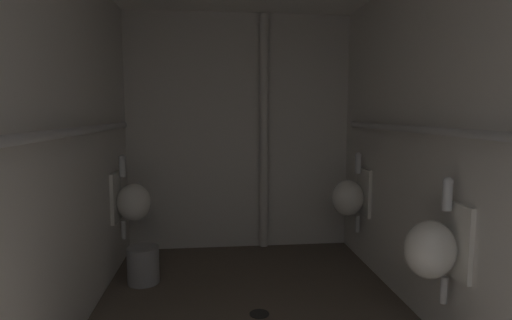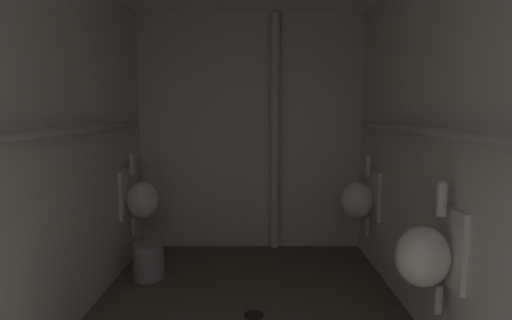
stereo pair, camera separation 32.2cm
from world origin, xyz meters
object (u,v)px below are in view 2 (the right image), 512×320
(urinal_left_mid, at_px, (139,199))
(standpipe_back_wall, at_px, (273,133))
(urinal_right_mid, at_px, (425,254))
(waste_bin, at_px, (147,261))
(floor_drain, at_px, (252,314))
(urinal_right_far, at_px, (358,199))

(urinal_left_mid, xyz_separation_m, standpipe_back_wall, (1.24, 0.48, 0.57))
(urinal_left_mid, xyz_separation_m, urinal_right_mid, (1.99, -1.47, 0.00))
(standpipe_back_wall, height_order, waste_bin, standpipe_back_wall)
(floor_drain, bearing_deg, urinal_right_far, 43.38)
(urinal_right_mid, bearing_deg, urinal_right_far, 90.00)
(floor_drain, bearing_deg, urinal_right_mid, -29.89)
(urinal_left_mid, distance_m, waste_bin, 0.58)
(urinal_right_far, bearing_deg, standpipe_back_wall, 146.38)
(standpipe_back_wall, xyz_separation_m, waste_bin, (-1.11, -0.76, -1.05))
(urinal_right_far, height_order, waste_bin, urinal_right_far)
(urinal_left_mid, bearing_deg, standpipe_back_wall, 21.31)
(floor_drain, xyz_separation_m, waste_bin, (-0.90, 0.64, 0.15))
(urinal_right_far, relative_size, floor_drain, 5.39)
(waste_bin, bearing_deg, urinal_left_mid, 115.64)
(urinal_right_far, height_order, standpipe_back_wall, standpipe_back_wall)
(urinal_left_mid, bearing_deg, urinal_right_mid, -36.34)
(urinal_right_mid, relative_size, standpipe_back_wall, 0.32)
(urinal_right_far, relative_size, standpipe_back_wall, 0.32)
(urinal_right_far, xyz_separation_m, waste_bin, (-1.86, -0.26, -0.49))
(urinal_left_mid, distance_m, urinal_right_mid, 2.47)
(urinal_right_far, distance_m, standpipe_back_wall, 1.07)
(urinal_left_mid, xyz_separation_m, waste_bin, (0.13, -0.28, -0.49))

